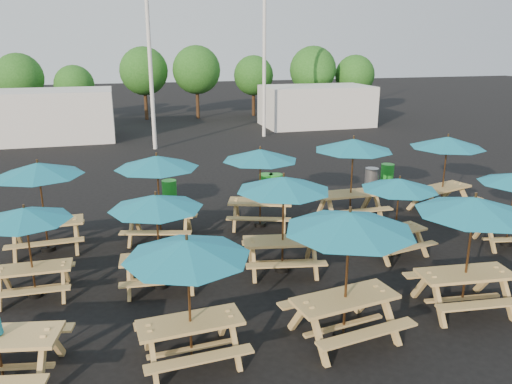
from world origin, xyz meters
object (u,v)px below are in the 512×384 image
object	(u,v)px
picnic_unit_2	(39,174)
picnic_unit_3	(187,255)
waste_bin_3	(371,179)
picnic_unit_4	(156,207)
picnic_unit_10	(399,188)
picnic_unit_8	(260,159)
picnic_unit_5	(157,166)
waste_bin_2	(276,185)
picnic_unit_14	(447,146)
picnic_unit_9	(474,212)
waste_bin_4	(387,174)
picnic_unit_1	(25,219)
picnic_unit_11	(353,149)
picnic_unit_7	(283,189)
waste_bin_0	(169,192)
picnic_unit_6	(349,228)
waste_bin_1	(266,185)

from	to	relation	value
picnic_unit_2	picnic_unit_3	size ratio (longest dim) A/B	1.06
waste_bin_3	picnic_unit_4	bearing A→B (deg)	-144.96
picnic_unit_10	picnic_unit_8	bearing A→B (deg)	122.05
picnic_unit_2	picnic_unit_5	xyz separation A→B (m)	(2.97, -0.04, 0.01)
waste_bin_2	picnic_unit_14	bearing A→B (deg)	-33.28
picnic_unit_9	waste_bin_4	bearing A→B (deg)	75.36
waste_bin_4	picnic_unit_1	bearing A→B (deg)	-153.29
picnic_unit_2	picnic_unit_9	xyz separation A→B (m)	(8.66, -5.55, 0.03)
picnic_unit_9	picnic_unit_11	distance (m)	5.69
picnic_unit_7	picnic_unit_10	world-z (taller)	picnic_unit_7
picnic_unit_11	waste_bin_0	distance (m)	6.40
picnic_unit_4	picnic_unit_6	size ratio (longest dim) A/B	0.83
picnic_unit_2	picnic_unit_14	size ratio (longest dim) A/B	0.84
picnic_unit_5	picnic_unit_6	size ratio (longest dim) A/B	1.05
picnic_unit_14	waste_bin_3	xyz separation A→B (m)	(-0.94, 2.97, -1.77)
picnic_unit_2	picnic_unit_6	size ratio (longest dim) A/B	0.91
picnic_unit_7	waste_bin_0	xyz separation A→B (m)	(-2.06, 6.10, -1.67)
picnic_unit_8	picnic_unit_9	xyz separation A→B (m)	(2.70, -5.82, 0.06)
picnic_unit_14	waste_bin_4	world-z (taller)	picnic_unit_14
picnic_unit_8	waste_bin_1	distance (m)	3.54
picnic_unit_1	waste_bin_3	xyz separation A→B (m)	(11.07, 5.59, -1.38)
waste_bin_1	waste_bin_2	xyz separation A→B (m)	(0.33, -0.12, 0.00)
picnic_unit_4	picnic_unit_5	size ratio (longest dim) A/B	0.79
picnic_unit_2	picnic_unit_9	bearing A→B (deg)	-35.46
picnic_unit_3	picnic_unit_14	distance (m)	10.76
picnic_unit_4	waste_bin_2	distance (m)	7.72
picnic_unit_2	picnic_unit_7	size ratio (longest dim) A/B	0.94
picnic_unit_14	waste_bin_2	world-z (taller)	picnic_unit_14
picnic_unit_8	waste_bin_3	bearing A→B (deg)	47.02
picnic_unit_3	picnic_unit_5	bearing A→B (deg)	85.98
picnic_unit_8	waste_bin_0	xyz separation A→B (m)	(-2.39, 3.00, -1.67)
picnic_unit_14	waste_bin_0	bearing A→B (deg)	142.73
picnic_unit_2	picnic_unit_10	size ratio (longest dim) A/B	1.07
picnic_unit_7	picnic_unit_9	bearing A→B (deg)	-31.60
picnic_unit_8	waste_bin_1	size ratio (longest dim) A/B	3.52
picnic_unit_11	picnic_unit_3	bearing A→B (deg)	-134.14
waste_bin_3	waste_bin_4	world-z (taller)	same
picnic_unit_4	waste_bin_3	distance (m)	10.36
picnic_unit_8	picnic_unit_9	bearing A→B (deg)	-45.82
picnic_unit_10	picnic_unit_4	bearing A→B (deg)	170.74
picnic_unit_9	waste_bin_3	bearing A→B (deg)	79.87
picnic_unit_5	picnic_unit_9	world-z (taller)	picnic_unit_9
picnic_unit_1	picnic_unit_8	xyz separation A→B (m)	(5.92, 2.88, 0.29)
picnic_unit_9	picnic_unit_4	bearing A→B (deg)	161.86
picnic_unit_3	picnic_unit_14	world-z (taller)	picnic_unit_14
picnic_unit_3	picnic_unit_4	xyz separation A→B (m)	(-0.27, 2.90, -0.07)
picnic_unit_11	waste_bin_1	size ratio (longest dim) A/B	3.19
picnic_unit_8	waste_bin_1	world-z (taller)	picnic_unit_8
picnic_unit_5	picnic_unit_7	bearing A→B (deg)	-30.99
waste_bin_2	waste_bin_4	size ratio (longest dim) A/B	1.00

